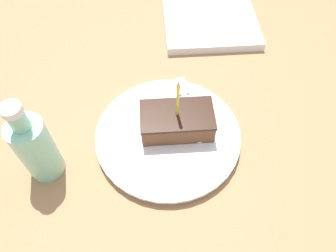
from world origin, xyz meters
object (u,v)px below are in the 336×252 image
bottle (35,147)px  cake_slice (175,121)px  fork (187,103)px  plate (168,135)px  marble_board (210,21)px

bottle → cake_slice: bearing=103.9°
fork → bottle: size_ratio=0.92×
plate → fork: bearing=147.2°
plate → cake_slice: size_ratio=2.04×
cake_slice → fork: cake_slice is taller
cake_slice → fork: size_ratio=0.81×
fork → marble_board: size_ratio=0.73×
cake_slice → bottle: 0.24m
cake_slice → bottle: (0.06, -0.23, 0.03)m
plate → cake_slice: bearing=127.5°
cake_slice → marble_board: 0.34m
cake_slice → plate: bearing=-52.5°
bottle → marble_board: (-0.38, 0.35, -0.06)m
fork → plate: bearing=-32.8°
bottle → marble_board: 0.52m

